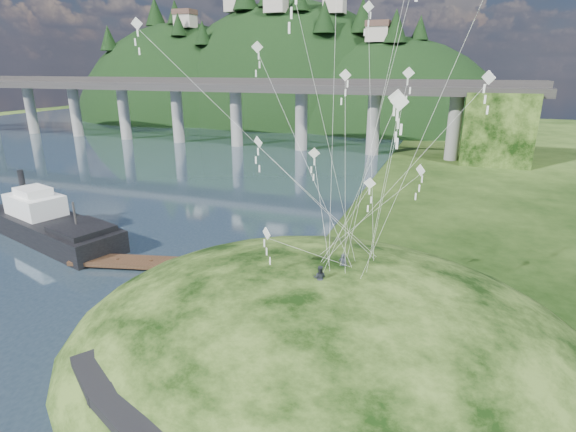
% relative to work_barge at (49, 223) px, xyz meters
% --- Properties ---
extents(ground, '(320.00, 320.00, 0.00)m').
position_rel_work_barge_xyz_m(ground, '(24.16, -10.08, -1.70)').
color(ground, black).
rests_on(ground, ground).
extents(grass_hill, '(36.00, 32.00, 13.00)m').
position_rel_work_barge_xyz_m(grass_hill, '(32.16, -8.08, -3.20)').
color(grass_hill, black).
rests_on(grass_hill, ground).
extents(bridge, '(160.00, 11.00, 15.00)m').
position_rel_work_barge_xyz_m(bridge, '(-2.30, 59.99, 8.00)').
color(bridge, '#2D2B2B').
rests_on(bridge, ground).
extents(far_ridge, '(153.00, 70.00, 94.50)m').
position_rel_work_barge_xyz_m(far_ridge, '(-19.42, 112.10, -9.14)').
color(far_ridge, black).
rests_on(far_ridge, ground).
extents(work_barge, '(20.10, 10.55, 6.79)m').
position_rel_work_barge_xyz_m(work_barge, '(0.00, 0.00, 0.00)').
color(work_barge, black).
rests_on(work_barge, ground).
extents(wooden_dock, '(14.90, 5.83, 1.06)m').
position_rel_work_barge_xyz_m(wooden_dock, '(14.37, -2.36, -1.24)').
color(wooden_dock, '#352115').
rests_on(wooden_dock, ground).
extents(kite_flyers, '(1.60, 3.00, 1.65)m').
position_rel_work_barge_xyz_m(kite_flyers, '(32.29, -8.25, 4.09)').
color(kite_flyers, '#262B33').
rests_on(kite_flyers, ground).
extents(kite_swarm, '(19.64, 13.86, 20.42)m').
position_rel_work_barge_xyz_m(kite_swarm, '(33.27, -7.99, 14.76)').
color(kite_swarm, white).
rests_on(kite_swarm, ground).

